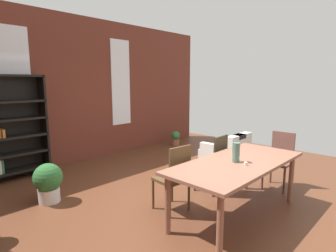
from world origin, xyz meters
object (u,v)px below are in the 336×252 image
Objects in this scene: dining_chair_head_right at (280,158)px; armchair_white at (226,155)px; potted_plant_window at (176,138)px; dining_chair_far_left at (174,176)px; dining_chair_far_right at (214,162)px; potted_plant_corner at (48,181)px; dining_table at (238,167)px; bookshelf_tall at (8,129)px; vase_on_table at (236,152)px.

dining_chair_head_right is 1.16× the size of armchair_white.
armchair_white is at bearing -110.34° from potted_plant_window.
potted_plant_window is at bearing 72.11° from dining_chair_head_right.
dining_chair_far_left is 2.28m from armchair_white.
dining_chair_far_right reaches higher than potted_plant_corner.
potted_plant_window is (3.01, 2.73, -0.31)m from dining_chair_far_left.
dining_chair_far_left reaches higher than dining_table.
armchair_white is (1.24, 0.53, -0.23)m from dining_chair_far_right.
dining_table is at bearing -144.53° from armchair_white.
armchair_white reaches higher than potted_plant_corner.
dining_chair_far_right is at bearing -54.63° from bookshelf_tall.
potted_plant_window is (4.11, 1.17, -0.12)m from potted_plant_corner.
potted_plant_corner is (-1.10, 1.56, -0.19)m from dining_chair_far_left.
dining_chair_head_right is 1.59× the size of potted_plant_corner.
dining_chair_far_right is 1.00× the size of dining_chair_far_left.
bookshelf_tall reaches higher than armchair_white.
vase_on_table is 0.90m from dining_chair_far_left.
vase_on_table reaches higher than potted_plant_window.
dining_chair_far_right is 2.41× the size of potted_plant_window.
bookshelf_tall is at bearing 93.20° from potted_plant_corner.
vase_on_table is at bearing -179.91° from dining_chair_head_right.
dining_table is 0.86m from dining_chair_far_left.
vase_on_table reaches higher than armchair_white.
armchair_white reaches higher than potted_plant_window.
vase_on_table is 0.27× the size of dining_chair_far_left.
dining_chair_head_right is 3.76m from potted_plant_corner.
dining_chair_head_right is 2.41× the size of potted_plant_window.
potted_plant_corner is at bearing 125.03° from dining_table.
armchair_white is (1.77, 1.22, -0.62)m from vase_on_table.
dining_chair_head_right is (0.95, -0.69, 0.00)m from dining_chair_far_right.
vase_on_table is 2.24m from armchair_white.
dining_chair_far_right is at bearing 144.10° from dining_chair_head_right.
dining_chair_far_right reaches higher than dining_table.
dining_chair_head_right is at bearing -19.81° from dining_chair_far_left.
potted_plant_corner is (-3.01, 2.25, -0.19)m from dining_chair_head_right.
dining_chair_far_left reaches higher than armchair_white.
potted_plant_window is (4.19, -0.28, -0.75)m from bookshelf_tall.
bookshelf_tall is at bearing 125.37° from dining_chair_far_right.
bookshelf_tall reaches higher than dining_table.
bookshelf_tall is at bearing 176.12° from potted_plant_window.
dining_table is at bearing -65.85° from bookshelf_tall.
armchair_white is (3.38, -2.48, -0.67)m from bookshelf_tall.
dining_chair_far_right is at bearing -0.01° from dining_chair_far_left.
dining_table is at bearing 0.00° from vase_on_table.
dining_table is at bearing -55.11° from dining_chair_far_left.
potted_plant_corner is at bearing -164.16° from potted_plant_window.
dining_chair_far_left is at bearing 124.89° from dining_table.
bookshelf_tall is (-3.09, 3.70, 0.44)m from dining_chair_head_right.
dining_chair_far_left is at bearing -137.84° from potted_plant_window.
vase_on_table is 0.31× the size of armchair_white.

